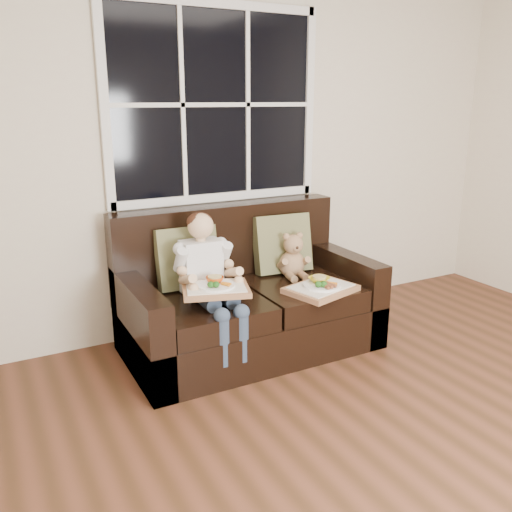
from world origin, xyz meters
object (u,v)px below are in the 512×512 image
loveseat (246,304)px  tray_right (321,287)px  child (207,270)px  teddy_bear (293,258)px  tray_left (216,288)px

loveseat → tray_right: loveseat is taller
loveseat → tray_right: bearing=-43.9°
child → tray_right: child is taller
teddy_bear → child: bearing=-160.3°
loveseat → teddy_bear: bearing=1.9°
tray_right → teddy_bear: bearing=73.1°
loveseat → child: size_ratio=2.03×
child → tray_right: 0.77m
child → tray_right: size_ratio=1.64×
teddy_bear → tray_left: (-0.74, -0.29, -0.01)m
loveseat → teddy_bear: (0.39, 0.01, 0.27)m
child → tray_left: child is taller
loveseat → tray_right: 0.55m
tray_left → tray_right: size_ratio=0.94×
child → tray_left: (-0.01, -0.16, -0.06)m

